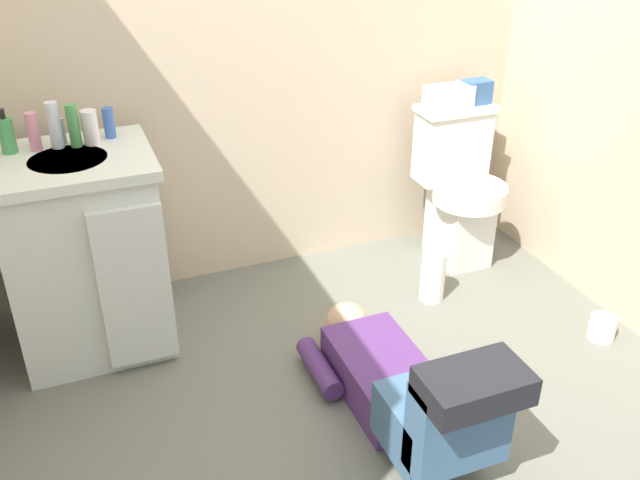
{
  "coord_description": "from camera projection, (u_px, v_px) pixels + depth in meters",
  "views": [
    {
      "loc": [
        -0.86,
        -1.79,
        1.78
      ],
      "look_at": [
        0.02,
        0.46,
        0.45
      ],
      "focal_mm": 39.32,
      "sensor_mm": 36.0,
      "label": 1
    }
  ],
  "objects": [
    {
      "name": "bottle_clear",
      "position": [
        54.0,
        125.0,
        2.58
      ],
      "size": [
        0.05,
        0.05,
        0.17
      ],
      "primitive_type": "cylinder",
      "color": "silver",
      "rests_on": "vanity_cabinet"
    },
    {
      "name": "tissue_box",
      "position": [
        449.0,
        96.0,
        3.24
      ],
      "size": [
        0.22,
        0.11,
        0.1
      ],
      "primitive_type": "cube",
      "color": "silver",
      "rests_on": "toilet"
    },
    {
      "name": "bottle_blue",
      "position": [
        109.0,
        123.0,
        2.68
      ],
      "size": [
        0.04,
        0.04,
        0.12
      ],
      "primitive_type": "cylinder",
      "color": "#3A64B7",
      "rests_on": "vanity_cabinet"
    },
    {
      "name": "bottle_pink",
      "position": [
        33.0,
        132.0,
        2.56
      ],
      "size": [
        0.04,
        0.04,
        0.14
      ],
      "primitive_type": "cylinder",
      "color": "pink",
      "rests_on": "vanity_cabinet"
    },
    {
      "name": "ground_plane",
      "position": [
        359.0,
        406.0,
        2.61
      ],
      "size": [
        3.04,
        3.19,
        0.04
      ],
      "primitive_type": "cube",
      "color": "#66675B"
    },
    {
      "name": "person_plumber",
      "position": [
        406.0,
        388.0,
        2.4
      ],
      "size": [
        0.39,
        1.06,
        0.52
      ],
      "color": "#512D6B",
      "rests_on": "ground_plane"
    },
    {
      "name": "vanity_cabinet",
      "position": [
        86.0,
        253.0,
        2.73
      ],
      "size": [
        0.6,
        0.53,
        0.82
      ],
      "color": "silver",
      "rests_on": "ground_plane"
    },
    {
      "name": "soap_dispenser",
      "position": [
        7.0,
        135.0,
        2.54
      ],
      "size": [
        0.06,
        0.06,
        0.17
      ],
      "color": "#409550",
      "rests_on": "vanity_cabinet"
    },
    {
      "name": "toilet",
      "position": [
        458.0,
        188.0,
        3.39
      ],
      "size": [
        0.36,
        0.46,
        0.75
      ],
      "color": "silver",
      "rests_on": "ground_plane"
    },
    {
      "name": "bottle_green",
      "position": [
        73.0,
        126.0,
        2.59
      ],
      "size": [
        0.04,
        0.04,
        0.16
      ],
      "primitive_type": "cylinder",
      "color": "#48974E",
      "rests_on": "vanity_cabinet"
    },
    {
      "name": "wall_back",
      "position": [
        256.0,
        12.0,
        2.94
      ],
      "size": [
        2.7,
        0.08,
        2.4
      ],
      "primitive_type": "cube",
      "color": "beige",
      "rests_on": "ground_plane"
    },
    {
      "name": "paper_towel_roll",
      "position": [
        433.0,
        276.0,
        3.15
      ],
      "size": [
        0.11,
        0.11,
        0.23
      ],
      "primitive_type": "cylinder",
      "color": "white",
      "rests_on": "ground_plane"
    },
    {
      "name": "toilet_paper_roll",
      "position": [
        602.0,
        327.0,
        2.92
      ],
      "size": [
        0.11,
        0.11,
        0.1
      ],
      "primitive_type": "cylinder",
      "color": "white",
      "rests_on": "ground_plane"
    },
    {
      "name": "bottle_white",
      "position": [
        90.0,
        127.0,
        2.62
      ],
      "size": [
        0.06,
        0.06,
        0.13
      ],
      "primitive_type": "cylinder",
      "color": "white",
      "rests_on": "vanity_cabinet"
    },
    {
      "name": "faucet",
      "position": [
        62.0,
        131.0,
        2.63
      ],
      "size": [
        0.02,
        0.02,
        0.1
      ],
      "primitive_type": "cylinder",
      "color": "silver",
      "rests_on": "vanity_cabinet"
    },
    {
      "name": "toiletry_bag",
      "position": [
        477.0,
        92.0,
        3.28
      ],
      "size": [
        0.12,
        0.09,
        0.11
      ],
      "primitive_type": "cube",
      "color": "#33598C",
      "rests_on": "toilet"
    }
  ]
}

